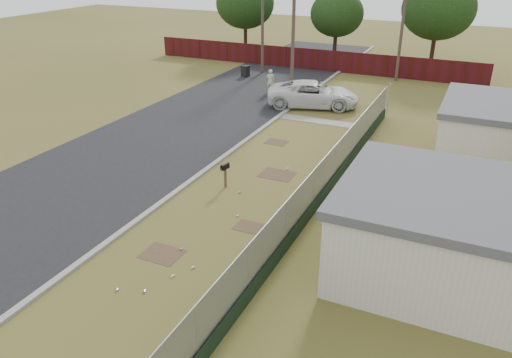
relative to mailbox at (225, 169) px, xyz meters
The scene contains 12 objects.
ground 1.76m from the mailbox, 30.20° to the right, with size 120.00×120.00×0.00m, color brown.
street 9.16m from the mailbox, 126.81° to the left, with size 15.10×60.00×0.12m.
chainlink_fence 4.43m from the mailbox, ahead, with size 0.10×27.06×2.02m.
privacy_fence 24.70m from the mailbox, 100.98° to the left, with size 30.00×0.12×1.80m, color #3F0D13.
utility_poles 20.40m from the mailbox, 96.79° to the left, with size 12.60×8.24×9.00m.
houses 11.27m from the mailbox, 12.20° to the left, with size 9.30×17.24×3.10m.
horizon_trees 23.20m from the mailbox, 84.65° to the left, with size 33.32×31.94×7.78m.
mailbox is the anchor object (origin of this frame).
pickup_truck 13.66m from the mailbox, 92.15° to the left, with size 2.82×6.12×1.70m, color silver.
pedestrian 16.28m from the mailbox, 106.16° to the left, with size 0.63×0.42×1.74m, color #C7BA92.
trash_bin 21.16m from the mailbox, 113.47° to the left, with size 0.71×0.77×0.92m.
scattered_litter 4.46m from the mailbox, 72.37° to the right, with size 1.66×11.26×0.07m.
Camera 1 is at (8.50, -17.14, 9.94)m, focal length 35.00 mm.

